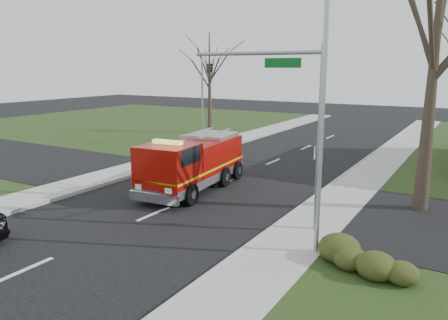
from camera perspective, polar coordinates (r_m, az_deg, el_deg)
The scene contains 10 objects.
ground at distance 18.56m, azimuth -9.23°, elevation -6.99°, with size 120.00×120.00×0.00m, color black.
sidewalk_right at distance 15.51m, azimuth 8.94°, elevation -10.58°, with size 2.40×80.00×0.15m, color #9E9F99.
sidewalk_left at distance 22.88m, azimuth -21.26°, elevation -3.82°, with size 2.40×80.00×0.15m, color #9E9F99.
hedge_corner at distance 13.70m, azimuth 18.53°, elevation -11.92°, with size 2.80×2.00×0.90m, color #293212.
bare_tree_near at distance 19.50m, azimuth 26.07°, elevation 15.01°, with size 6.00×6.00×12.00m.
bare_tree_left at distance 39.64m, azimuth -1.91°, elevation 11.38°, with size 4.50×4.50×9.00m.
traffic_signal_mast at distance 16.15m, azimuth 8.21°, elevation 7.32°, with size 5.29×0.18×6.80m.
streetlight_pole at distance 13.62m, azimuth 12.44°, elevation 5.65°, with size 1.48×0.16×8.40m.
utility_pole_far at distance 32.96m, azimuth -2.84°, elevation 7.65°, with size 0.14×0.14×7.00m, color gray.
fire_engine at distance 21.68m, azimuth -4.16°, elevation -0.58°, with size 3.25×7.22×2.82m.
Camera 1 is at (11.41, -13.35, 5.99)m, focal length 35.00 mm.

